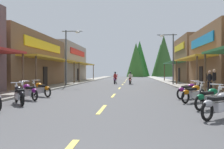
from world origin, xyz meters
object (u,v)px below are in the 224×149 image
Objects in this scene: motorcycle_parked_right_3 at (193,93)px; rider_cruising_lead at (130,79)px; motorcycle_parked_right_4 at (189,90)px; motorcycle_parked_left_1 at (19,94)px; pedestrian_browsing at (210,80)px; motorcycle_parked_left_3 at (41,89)px; motorcycle_parked_left_2 at (28,91)px; motorcycle_parked_right_1 at (220,104)px; pedestrian_by_shop at (214,79)px; streetlamp_right at (170,52)px; motorcycle_parked_right_2 at (210,97)px; rider_cruising_trailing at (115,79)px; streetlamp_left at (69,50)px.

motorcycle_parked_right_3 is 17.47m from rider_cruising_lead.
motorcycle_parked_left_1 is (-8.65, -3.17, 0.00)m from motorcycle_parked_right_4.
motorcycle_parked_left_3 is at bearing 119.70° from pedestrian_browsing.
motorcycle_parked_left_1 and motorcycle_parked_left_2 have the same top height.
pedestrian_by_shop reaches higher than motorcycle_parked_right_1.
motorcycle_parked_right_4 is (-0.98, -13.48, -3.39)m from streetlamp_right.
motorcycle_parked_right_2 is 0.97× the size of motorcycle_parked_left_2.
motorcycle_parked_left_1 is 0.83× the size of rider_cruising_trailing.
rider_cruising_lead is at bearing -109.83° from rider_cruising_trailing.
motorcycle_parked_right_2 is 0.96× the size of pedestrian_by_shop.
motorcycle_parked_right_3 is 0.93× the size of motorcycle_parked_left_2.
motorcycle_parked_right_1 is 10.34m from pedestrian_browsing.
motorcycle_parked_right_1 is at bearing -132.24° from motorcycle_parked_right_4.
rider_cruising_trailing is at bearing 63.55° from motorcycle_parked_right_2.
pedestrian_by_shop is 1.05× the size of pedestrian_browsing.
motorcycle_parked_left_1 is 3.53m from motorcycle_parked_left_3.
rider_cruising_lead is 12.89m from pedestrian_browsing.
pedestrian_by_shop is at bearing 17.60° from motorcycle_parked_right_3.
motorcycle_parked_left_1 is at bearing 121.43° from motorcycle_parked_right_1.
motorcycle_parked_right_3 is at bearing -141.80° from motorcycle_parked_left_2.
motorcycle_parked_right_3 is 0.90× the size of motorcycle_parked_left_1.
streetlamp_left is 3.59× the size of motorcycle_parked_right_2.
motorcycle_parked_right_4 and motorcycle_parked_left_1 have the same top height.
streetlamp_left reaches higher than rider_cruising_lead.
streetlamp_right is 10.25m from pedestrian_by_shop.
rider_cruising_lead is 2.12m from rider_cruising_trailing.
motorcycle_parked_right_2 is 8.34m from pedestrian_browsing.
motorcycle_parked_left_3 is (-8.66, 6.19, 0.00)m from motorcycle_parked_right_1.
motorcycle_parked_right_1 is 2.02m from motorcycle_parked_right_2.
rider_cruising_lead is (6.42, 4.98, -3.27)m from streetlamp_left.
rider_cruising_trailing is (3.47, 15.97, 0.17)m from motorcycle_parked_left_3.
streetlamp_right is 5.95m from rider_cruising_lead.
streetlamp_right is at bearing -84.16° from motorcycle_parked_left_2.
motorcycle_parked_left_3 is at bearing 122.50° from motorcycle_parked_right_3.
rider_cruising_lead is (-3.54, 19.33, 0.17)m from motorcycle_parked_right_2.
motorcycle_parked_right_1 is at bearing -167.46° from motorcycle_parked_left_2.
rider_cruising_trailing reaches higher than motorcycle_parked_right_2.
motorcycle_parked_right_3 is at bearing -134.35° from motorcycle_parked_right_4.
streetlamp_left is 3.49× the size of motorcycle_parked_left_2.
motorcycle_parked_right_2 is at bearing 174.13° from pedestrian_browsing.
motorcycle_parked_left_2 is at bearing -85.15° from streetlamp_left.
motorcycle_parked_right_1 and motorcycle_parked_right_3 have the same top height.
pedestrian_browsing is at bearing -127.73° from motorcycle_parked_left_3.
rider_cruising_lead is (5.06, 18.65, 0.17)m from motorcycle_parked_left_1.
rider_cruising_lead is 1.23× the size of pedestrian_by_shop.
motorcycle_parked_right_4 is 4.67m from pedestrian_by_shop.
rider_cruising_trailing reaches higher than motorcycle_parked_right_4.
motorcycle_parked_left_2 is at bearing -115.45° from pedestrian_by_shop.
rider_cruising_lead reaches higher than motorcycle_parked_left_1.
pedestrian_browsing reaches higher than motorcycle_parked_left_3.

